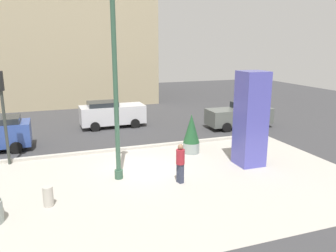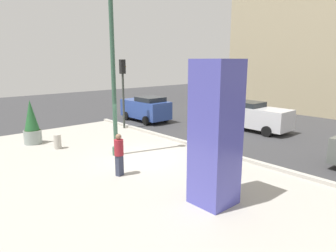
{
  "view_description": "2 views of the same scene",
  "coord_description": "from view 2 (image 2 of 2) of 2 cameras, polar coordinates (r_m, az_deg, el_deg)",
  "views": [
    {
      "loc": [
        -3.86,
        -14.34,
        5.71
      ],
      "look_at": [
        1.41,
        0.49,
        1.85
      ],
      "focal_mm": 35.87,
      "sensor_mm": 36.0,
      "label": 1
    },
    {
      "loc": [
        10.71,
        -8.12,
        4.48
      ],
      "look_at": [
        1.77,
        -0.15,
        1.85
      ],
      "focal_mm": 32.27,
      "sensor_mm": 36.0,
      "label": 2
    }
  ],
  "objects": [
    {
      "name": "plaza_pavement",
      "position": [
        13.12,
        -11.33,
        -7.83
      ],
      "size": [
        18.0,
        10.0,
        0.02
      ],
      "primitive_type": "cube",
      "color": "#ADA89E",
      "rests_on": "ground_plane"
    },
    {
      "name": "pedestrian_by_curb",
      "position": [
        11.94,
        -9.24,
        -4.99
      ],
      "size": [
        0.44,
        0.44,
        1.7
      ],
      "color": "#33384C",
      "rests_on": "ground_plane"
    },
    {
      "name": "art_pillar_blue",
      "position": [
        9.33,
        8.93,
        -1.56
      ],
      "size": [
        1.22,
        1.22,
        4.51
      ],
      "primitive_type": "cube",
      "color": "#4C4CAD",
      "rests_on": "ground_plane"
    },
    {
      "name": "traffic_light_corner",
      "position": [
        20.0,
        -8.51,
        8.13
      ],
      "size": [
        0.28,
        0.42,
        4.51
      ],
      "color": "#333833",
      "rests_on": "ground_plane"
    },
    {
      "name": "potted_plant_mid_plaza",
      "position": [
        17.86,
        -24.36,
        0.32
      ],
      "size": [
        0.93,
        0.93,
        2.4
      ],
      "color": "gray",
      "rests_on": "ground_plane"
    },
    {
      "name": "potted_plant_near_left",
      "position": [
        12.72,
        9.41,
        -3.42
      ],
      "size": [
        0.88,
        0.88,
        2.12
      ],
      "color": "gray",
      "rests_on": "ground_plane"
    },
    {
      "name": "lamp_post",
      "position": [
        14.12,
        -10.29,
        9.51
      ],
      "size": [
        0.44,
        0.44,
        7.82
      ],
      "color": "#335642",
      "rests_on": "ground_plane"
    },
    {
      "name": "car_far_lane",
      "position": [
        22.54,
        -4.21,
        3.35
      ],
      "size": [
        3.99,
        2.04,
        1.85
      ],
      "color": "#2D4793",
      "rests_on": "ground_plane"
    },
    {
      "name": "curb_strip",
      "position": [
        16.14,
        4.52,
        -3.48
      ],
      "size": [
        18.0,
        0.24,
        0.16
      ],
      "primitive_type": "cube",
      "color": "#B7B2A8",
      "rests_on": "ground_plane"
    },
    {
      "name": "ground_plane",
      "position": [
        16.78,
        6.61,
        -3.18
      ],
      "size": [
        60.0,
        60.0,
        0.0
      ],
      "primitive_type": "plane",
      "color": "#38383A"
    },
    {
      "name": "concrete_bollard",
      "position": [
        16.49,
        -20.14,
        -2.81
      ],
      "size": [
        0.36,
        0.36,
        0.75
      ],
      "primitive_type": "cylinder",
      "color": "#B2ADA3",
      "rests_on": "ground_plane"
    },
    {
      "name": "car_curb_east",
      "position": [
        20.22,
        15.99,
        1.83
      ],
      "size": [
        4.48,
        2.06,
        1.83
      ],
      "color": "silver",
      "rests_on": "ground_plane"
    }
  ]
}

